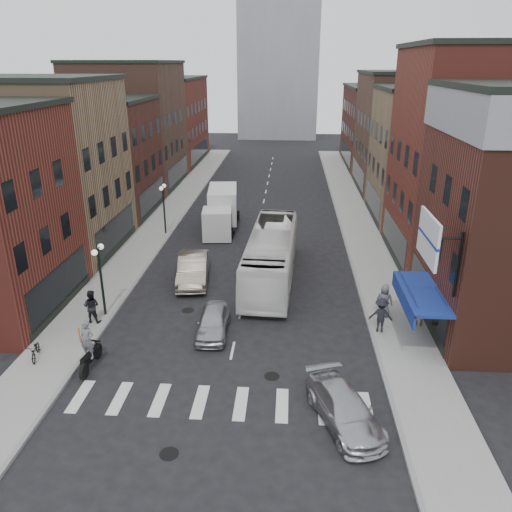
{
  "coord_description": "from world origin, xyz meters",
  "views": [
    {
      "loc": [
        2.6,
        -19.85,
        13.16
      ],
      "look_at": [
        0.73,
        7.02,
        2.63
      ],
      "focal_mm": 35.0,
      "sensor_mm": 36.0,
      "label": 1
    }
  ],
  "objects_px": {
    "sedan_left_far": "(193,269)",
    "parked_bicycle": "(36,350)",
    "ped_right_c": "(384,301)",
    "ped_right_a": "(381,315)",
    "streetlamp_near": "(100,268)",
    "streetlamp_far": "(163,200)",
    "bike_rack": "(82,332)",
    "ped_left_solo": "(91,306)",
    "billboard_sign": "(430,240)",
    "sedan_left_near": "(213,322)",
    "motorcycle_rider": "(88,347)",
    "ped_right_b": "(420,310)",
    "box_truck": "(221,211)",
    "curb_car": "(345,409)",
    "transit_bus": "(271,255)"
  },
  "relations": [
    {
      "from": "transit_bus",
      "to": "billboard_sign",
      "type": "bearing_deg",
      "value": -49.84
    },
    {
      "from": "streetlamp_far",
      "to": "transit_bus",
      "type": "height_order",
      "value": "streetlamp_far"
    },
    {
      "from": "streetlamp_far",
      "to": "sedan_left_far",
      "type": "xyz_separation_m",
      "value": [
        3.97,
        -8.98,
        -2.06
      ]
    },
    {
      "from": "box_truck",
      "to": "ped_right_b",
      "type": "bearing_deg",
      "value": -57.22
    },
    {
      "from": "streetlamp_near",
      "to": "ped_right_c",
      "type": "relative_size",
      "value": 2.2
    },
    {
      "from": "sedan_left_far",
      "to": "parked_bicycle",
      "type": "bearing_deg",
      "value": -127.99
    },
    {
      "from": "streetlamp_near",
      "to": "ped_left_solo",
      "type": "height_order",
      "value": "streetlamp_near"
    },
    {
      "from": "motorcycle_rider",
      "to": "ped_right_a",
      "type": "height_order",
      "value": "motorcycle_rider"
    },
    {
      "from": "ped_right_c",
      "to": "ped_left_solo",
      "type": "bearing_deg",
      "value": 17.84
    },
    {
      "from": "sedan_left_near",
      "to": "ped_right_c",
      "type": "xyz_separation_m",
      "value": [
        9.03,
        2.23,
        0.42
      ]
    },
    {
      "from": "streetlamp_near",
      "to": "ped_left_solo",
      "type": "xyz_separation_m",
      "value": [
        -0.34,
        -0.89,
        -1.85
      ]
    },
    {
      "from": "sedan_left_far",
      "to": "sedan_left_near",
      "type": "bearing_deg",
      "value": -77.91
    },
    {
      "from": "sedan_left_near",
      "to": "parked_bicycle",
      "type": "height_order",
      "value": "sedan_left_near"
    },
    {
      "from": "ped_right_c",
      "to": "ped_right_a",
      "type": "bearing_deg",
      "value": 86.82
    },
    {
      "from": "transit_bus",
      "to": "sedan_left_near",
      "type": "distance_m",
      "value": 7.72
    },
    {
      "from": "bike_rack",
      "to": "ped_right_b",
      "type": "bearing_deg",
      "value": 8.7
    },
    {
      "from": "motorcycle_rider",
      "to": "ped_right_b",
      "type": "xyz_separation_m",
      "value": [
        15.88,
        4.9,
        -0.12
      ]
    },
    {
      "from": "streetlamp_far",
      "to": "ped_right_c",
      "type": "distance_m",
      "value": 20.23
    },
    {
      "from": "box_truck",
      "to": "motorcycle_rider",
      "type": "distance_m",
      "value": 20.99
    },
    {
      "from": "parked_bicycle",
      "to": "ped_right_a",
      "type": "xyz_separation_m",
      "value": [
        16.51,
        3.65,
        0.53
      ]
    },
    {
      "from": "streetlamp_far",
      "to": "ped_right_c",
      "type": "height_order",
      "value": "streetlamp_far"
    },
    {
      "from": "ped_right_a",
      "to": "bike_rack",
      "type": "bearing_deg",
      "value": 16.09
    },
    {
      "from": "ped_right_a",
      "to": "ped_right_b",
      "type": "xyz_separation_m",
      "value": [
        2.17,
        0.78,
        -0.05
      ]
    },
    {
      "from": "streetlamp_far",
      "to": "parked_bicycle",
      "type": "distance_m",
      "value": 18.72
    },
    {
      "from": "bike_rack",
      "to": "sedan_left_near",
      "type": "height_order",
      "value": "sedan_left_near"
    },
    {
      "from": "streetlamp_far",
      "to": "sedan_left_far",
      "type": "distance_m",
      "value": 10.03
    },
    {
      "from": "box_truck",
      "to": "parked_bicycle",
      "type": "xyz_separation_m",
      "value": [
        -6.06,
        -20.26,
        -1.08
      ]
    },
    {
      "from": "box_truck",
      "to": "ped_right_b",
      "type": "distance_m",
      "value": 20.25
    },
    {
      "from": "streetlamp_far",
      "to": "ped_right_c",
      "type": "bearing_deg",
      "value": -40.83
    },
    {
      "from": "streetlamp_far",
      "to": "ped_right_a",
      "type": "xyz_separation_m",
      "value": [
        14.81,
        -14.85,
        -1.83
      ]
    },
    {
      "from": "bike_rack",
      "to": "curb_car",
      "type": "height_order",
      "value": "curb_car"
    },
    {
      "from": "ped_left_solo",
      "to": "billboard_sign",
      "type": "bearing_deg",
      "value": 174.56
    },
    {
      "from": "motorcycle_rider",
      "to": "ped_right_a",
      "type": "bearing_deg",
      "value": 24.29
    },
    {
      "from": "motorcycle_rider",
      "to": "curb_car",
      "type": "distance_m",
      "value": 11.6
    },
    {
      "from": "bike_rack",
      "to": "ped_right_a",
      "type": "bearing_deg",
      "value": 7.04
    },
    {
      "from": "ped_right_c",
      "to": "sedan_left_far",
      "type": "bearing_deg",
      "value": -8.84
    },
    {
      "from": "streetlamp_near",
      "to": "box_truck",
      "type": "height_order",
      "value": "streetlamp_near"
    },
    {
      "from": "billboard_sign",
      "to": "ped_right_b",
      "type": "xyz_separation_m",
      "value": [
        0.99,
        3.43,
        -5.1
      ]
    },
    {
      "from": "bike_rack",
      "to": "parked_bicycle",
      "type": "xyz_separation_m",
      "value": [
        -1.5,
        -1.79,
        -0.0
      ]
    },
    {
      "from": "transit_bus",
      "to": "streetlamp_near",
      "type": "bearing_deg",
      "value": -144.33
    },
    {
      "from": "motorcycle_rider",
      "to": "parked_bicycle",
      "type": "height_order",
      "value": "motorcycle_rider"
    },
    {
      "from": "bike_rack",
      "to": "sedan_left_far",
      "type": "distance_m",
      "value": 8.78
    },
    {
      "from": "bike_rack",
      "to": "ped_left_solo",
      "type": "xyz_separation_m",
      "value": [
        -0.14,
        1.81,
        0.52
      ]
    },
    {
      "from": "streetlamp_near",
      "to": "motorcycle_rider",
      "type": "height_order",
      "value": "streetlamp_near"
    },
    {
      "from": "sedan_left_near",
      "to": "ped_right_a",
      "type": "xyz_separation_m",
      "value": [
        8.59,
        0.56,
        0.42
      ]
    },
    {
      "from": "ped_right_c",
      "to": "streetlamp_far",
      "type": "bearing_deg",
      "value": -29.26
    },
    {
      "from": "motorcycle_rider",
      "to": "parked_bicycle",
      "type": "bearing_deg",
      "value": 177.95
    },
    {
      "from": "box_truck",
      "to": "ped_right_c",
      "type": "xyz_separation_m",
      "value": [
        10.89,
        -14.94,
        -0.54
      ]
    },
    {
      "from": "sedan_left_far",
      "to": "motorcycle_rider",
      "type": "bearing_deg",
      "value": -113.21
    },
    {
      "from": "box_truck",
      "to": "ped_right_b",
      "type": "xyz_separation_m",
      "value": [
        12.62,
        -15.83,
        -0.6
      ]
    }
  ]
}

